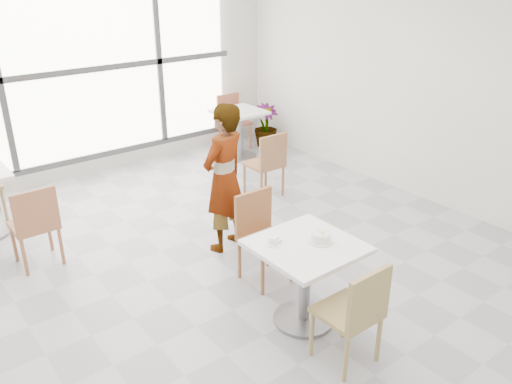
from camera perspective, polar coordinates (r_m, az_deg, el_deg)
floor at (r=5.25m, az=-2.04°, el=-8.97°), size 7.00×7.00×0.00m
wall_back at (r=7.66m, az=-18.26°, el=12.60°), size 6.00×0.00×6.00m
wall_right at (r=6.76m, az=19.18°, el=11.10°), size 0.00×7.00×7.00m
window at (r=7.60m, az=-18.08°, el=12.54°), size 4.60×0.07×2.52m
main_table at (r=4.38m, az=5.41°, el=-8.26°), size 0.80×0.80×0.75m
chair_near at (r=4.00m, az=10.83°, el=-12.49°), size 0.42×0.42×0.87m
chair_far at (r=4.98m, az=0.47°, el=-4.20°), size 0.42×0.42×0.87m
oatmeal_bowl at (r=4.30m, az=7.06°, el=-4.86°), size 0.21×0.21×0.10m
coffee_cup at (r=4.23m, az=1.90°, el=-5.34°), size 0.16×0.13×0.07m
person at (r=5.40m, az=-3.48°, el=1.46°), size 0.66×0.53×1.58m
bg_table_right at (r=8.15m, az=-1.81°, el=7.06°), size 0.70×0.70×0.75m
bg_chair_left_near at (r=5.58m, az=-22.92°, el=-2.99°), size 0.42×0.42×0.87m
bg_chair_right_near at (r=6.71m, az=1.29°, el=3.42°), size 0.42×0.42×0.87m
bg_chair_right_far at (r=8.64m, az=-2.64°, el=8.11°), size 0.42×0.42×0.87m
plant_right at (r=8.71m, az=1.08°, el=7.25°), size 0.47×0.47×0.70m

